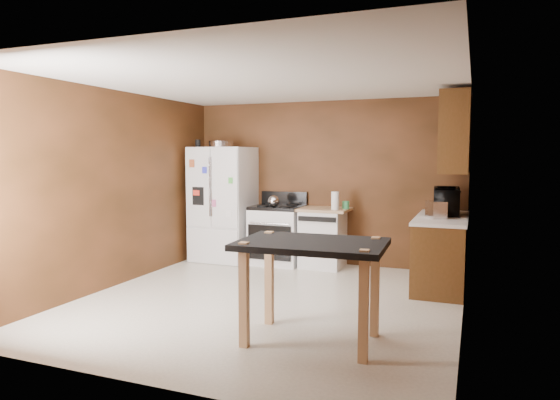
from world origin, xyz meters
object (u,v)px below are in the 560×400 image
Objects in this scene: island at (312,256)px; pen_cup at (198,143)px; refrigerator at (223,204)px; dishwasher at (323,237)px; gas_range at (278,234)px; paper_towel at (335,201)px; toaster at (436,209)px; green_canister at (346,205)px; microwave at (447,202)px; roasting_pan at (221,144)px; kettle at (273,201)px.

pen_cup is at bearing 135.39° from island.
dishwasher is (1.63, 0.09, -0.45)m from refrigerator.
gas_range is at bearing 117.04° from island.
paper_towel is at bearing -7.09° from gas_range.
gas_range is 0.82× the size of island.
toaster is 0.32× the size of dishwasher.
gas_range reaches higher than green_canister.
microwave is 2.57m from gas_range.
roasting_pan is 3.88m from island.
green_canister is at bearing 2.46° from gas_range.
roasting_pan is 2.23× the size of kettle.
paper_towel is 0.14× the size of refrigerator.
dishwasher is at bearing 132.79° from toaster.
gas_range reaches higher than dishwasher.
gas_range is at bearing 7.25° from pen_cup.
kettle is 0.16× the size of gas_range.
pen_cup is at bearing -174.64° from dishwasher.
green_canister is 2.98m from island.
toaster reaches higher than gas_range.
roasting_pan is at bearing 16.10° from pen_cup.
roasting_pan reaches higher than green_canister.
microwave reaches higher than island.
kettle is at bearing 118.43° from island.
island is at bearing -81.85° from green_canister.
pen_cup is at bearing -172.75° from gas_range.
pen_cup is at bearing -164.83° from refrigerator.
microwave reaches higher than toaster.
pen_cup is 3.80m from toaster.
pen_cup is 0.11× the size of gas_range.
island is (2.78, -2.74, -1.08)m from pen_cup.
refrigerator is at bearing 82.92° from microwave.
kettle is 0.92m from refrigerator.
green_canister reaches higher than island.
green_canister is (2.35, 0.21, -0.91)m from pen_cup.
roasting_pan is at bearing -176.28° from gas_range.
toaster is (1.44, -0.55, -0.01)m from paper_towel.
green_canister is 0.06× the size of refrigerator.
toaster is at bearing -20.96° from paper_towel.
gas_range is at bearing 139.76° from toaster.
dishwasher is at bearing 104.58° from island.
kettle is 0.60× the size of toaster.
paper_towel is 0.63m from dishwasher.
microwave reaches higher than green_canister.
microwave is at bearing -2.42° from kettle.
green_canister is at bearing 3.56° from dishwasher.
microwave is at bearing 50.77° from toaster.
paper_towel is at bearing -1.75° from refrigerator.
gas_range is (-0.94, 0.12, -0.56)m from paper_towel.
microwave is at bearing -6.21° from gas_range.
refrigerator is (-3.39, 0.21, -0.16)m from microwave.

